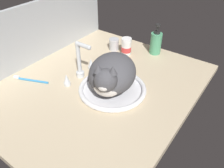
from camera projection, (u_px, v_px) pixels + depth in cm
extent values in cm
cube|color=#CCB793|center=(100.00, 87.00, 109.86)|extent=(102.99, 83.86, 3.00)
cube|color=#B2B7BC|center=(36.00, 35.00, 120.75)|extent=(102.99, 2.40, 34.33)
torus|color=white|center=(112.00, 89.00, 104.45)|extent=(31.58, 31.58, 2.24)
cylinder|color=white|center=(112.00, 90.00, 104.94)|extent=(28.22, 28.22, 0.60)
cylinder|color=silver|center=(80.00, 74.00, 113.78)|extent=(4.00, 4.00, 2.60)
cylinder|color=silver|center=(78.00, 59.00, 108.28)|extent=(2.00, 2.00, 15.80)
sphere|color=silver|center=(77.00, 44.00, 103.56)|extent=(2.20, 2.20, 2.20)
cylinder|color=silver|center=(82.00, 46.00, 101.88)|extent=(2.00, 7.15, 2.00)
sphere|color=silver|center=(88.00, 48.00, 100.20)|extent=(2.10, 2.10, 2.10)
cylinder|color=silver|center=(67.00, 84.00, 108.29)|extent=(3.20, 3.20, 1.60)
cone|color=silver|center=(67.00, 78.00, 106.40)|extent=(2.88, 2.88, 4.70)
cylinder|color=silver|center=(91.00, 68.00, 119.88)|extent=(3.20, 3.20, 1.60)
cone|color=silver|center=(91.00, 62.00, 117.99)|extent=(2.88, 2.88, 4.70)
ellipsoid|color=#4C4C51|center=(112.00, 73.00, 99.18)|extent=(32.50, 29.24, 15.38)
sphere|color=#4C4C51|center=(106.00, 80.00, 88.67)|extent=(9.66, 9.66, 9.66)
cone|color=#4C4C51|center=(113.00, 70.00, 85.02)|extent=(3.67, 3.67, 3.62)
cone|color=#4C4C51|center=(98.00, 68.00, 86.12)|extent=(3.67, 3.67, 3.62)
ellipsoid|color=silver|center=(103.00, 88.00, 86.43)|extent=(4.22, 4.85, 3.09)
ellipsoid|color=silver|center=(107.00, 87.00, 92.37)|extent=(11.21, 13.36, 8.46)
cylinder|color=#4C4C51|center=(119.00, 68.00, 114.08)|extent=(10.71, 6.84, 3.20)
cylinder|color=white|center=(126.00, 48.00, 131.08)|extent=(5.61, 5.61, 7.76)
cylinder|color=#D13838|center=(126.00, 49.00, 131.45)|extent=(5.77, 5.77, 3.10)
cylinder|color=white|center=(127.00, 40.00, 128.11)|extent=(5.89, 5.89, 2.17)
cylinder|color=#4C9E70|center=(156.00, 43.00, 130.62)|extent=(6.50, 6.50, 12.48)
cylinder|color=black|center=(157.00, 32.00, 126.54)|extent=(3.58, 3.58, 1.20)
cylinder|color=black|center=(158.00, 29.00, 125.29)|extent=(1.30, 1.30, 2.95)
cylinder|color=black|center=(158.00, 25.00, 124.05)|extent=(2.93, 2.93, 1.20)
cylinder|color=#B2B5BA|center=(114.00, 45.00, 135.68)|extent=(5.68, 5.68, 6.19)
cylinder|color=silver|center=(114.00, 40.00, 133.53)|extent=(5.79, 5.79, 1.00)
cylinder|color=#338CD1|center=(33.00, 81.00, 110.86)|extent=(6.90, 14.98, 1.00)
cube|color=white|center=(16.00, 77.00, 112.23)|extent=(2.09, 2.86, 1.20)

